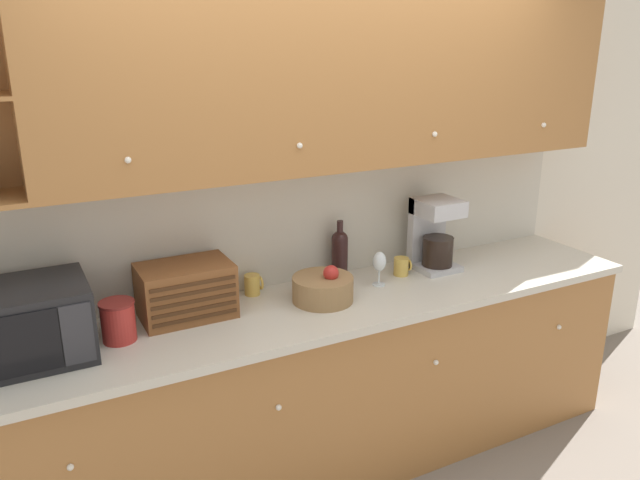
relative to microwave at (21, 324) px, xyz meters
The scene contains 14 objects.
ground_plane 1.75m from the microwave, 11.53° to the left, with size 24.00×24.00×0.00m, color slate.
wall_back 1.39m from the microwave, 12.76° to the left, with size 5.75×0.06×2.60m.
counter_unit 1.48m from the microwave, ahead, with size 3.37×0.66×0.94m.
backsplash_panel 1.38m from the microwave, 11.29° to the left, with size 3.35×0.01×0.62m.
upper_cabinets 1.74m from the microwave, ahead, with size 3.35×0.34×0.82m.
microwave is the anchor object (origin of this frame).
storage_canister 0.37m from the microwave, ahead, with size 0.15×0.15×0.17m.
bread_box 0.69m from the microwave, ahead, with size 0.41×0.27×0.25m.
mug_blue_second 1.06m from the microwave, 10.56° to the left, with size 0.09×0.08×0.10m.
fruit_basket 1.31m from the microwave, ahead, with size 0.29×0.29×0.18m.
wine_bottle 1.54m from the microwave, ahead, with size 0.09×0.09×0.31m.
wine_glass 1.66m from the microwave, ahead, with size 0.07×0.07×0.18m.
mug 1.85m from the microwave, ahead, with size 0.09×0.08×0.10m.
coffee_maker 2.06m from the microwave, ahead, with size 0.22×0.23×0.39m.
Camera 1 is at (-1.34, -2.76, 2.14)m, focal length 35.00 mm.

